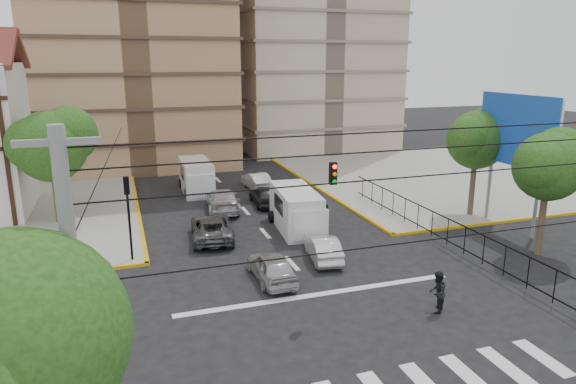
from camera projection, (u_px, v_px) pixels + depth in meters
name	position (u px, v px, depth m)	size (l,w,h in m)	color
ground	(330.00, 306.00, 21.87)	(160.00, 160.00, 0.00)	black
sidewalk_ne	(447.00, 175.00, 46.36)	(26.00, 26.00, 0.15)	gray
stop_line	(319.00, 294.00, 22.97)	(13.00, 0.40, 0.01)	silver
park_fence	(446.00, 247.00, 28.77)	(0.10, 22.50, 1.66)	black
billboard	(517.00, 133.00, 30.32)	(0.36, 6.20, 8.10)	slate
tree_park_a	(550.00, 163.00, 26.49)	(4.41, 3.60, 6.83)	#473828
tree_park_c	(478.00, 137.00, 33.14)	(4.65, 3.80, 7.25)	#473828
tree_tudor	(52.00, 143.00, 31.60)	(5.39, 4.40, 7.43)	#473828
traffic_light_nw	(128.00, 204.00, 25.85)	(0.28, 0.22, 4.40)	black
traffic_light_hanging	(355.00, 182.00, 18.52)	(18.00, 9.12, 0.92)	black
utility_pole_sw	(82.00, 357.00, 9.65)	(1.40, 0.28, 9.00)	slate
van_right_lane	(297.00, 211.00, 31.28)	(2.70, 5.76, 2.51)	silver
van_left_lane	(197.00, 178.00, 40.22)	(2.30, 5.56, 2.49)	silver
car_silver_front_left	(272.00, 266.00, 24.30)	(1.62, 4.04, 1.38)	#ABABAF
car_white_front_right	(323.00, 248.00, 26.86)	(1.36, 3.89, 1.28)	silver
car_grey_mid_left	(212.00, 228.00, 29.89)	(2.30, 4.98, 1.39)	#505457
car_silver_rear_left	(222.00, 200.00, 35.56)	(2.12, 5.22, 1.51)	silver
car_darkgrey_mid_right	(265.00, 195.00, 36.97)	(1.70, 4.23, 1.44)	#242527
car_white_rear_right	(256.00, 181.00, 41.49)	(1.46, 4.18, 1.38)	silver
pedestrian_crosswalk	(437.00, 292.00, 21.16)	(0.87, 0.67, 1.78)	black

